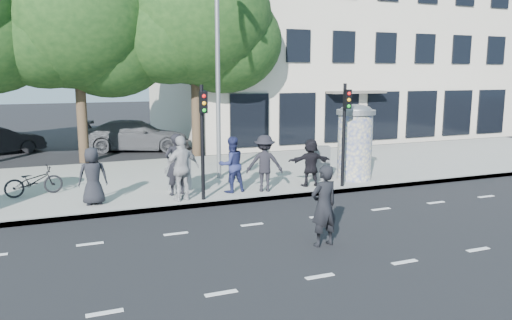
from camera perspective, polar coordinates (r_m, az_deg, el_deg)
name	(u,v)px	position (r m, az deg, el deg)	size (l,w,h in m)	color
ground	(274,241)	(11.80, 2.04, -9.28)	(120.00, 120.00, 0.00)	black
sidewalk	(192,177)	(18.65, -7.32, -1.94)	(40.00, 8.00, 0.15)	gray
curb	(226,202)	(14.95, -3.48, -4.84)	(40.00, 0.10, 0.16)	slate
lane_dash_near	(320,276)	(9.96, 7.31, -13.06)	(32.00, 0.12, 0.01)	silver
lane_dash_far	(252,225)	(13.03, -0.47, -7.40)	(32.00, 0.12, 0.01)	silver
ad_column_right	(355,140)	(17.93, 11.24, 2.22)	(1.36, 1.36, 2.65)	beige
traffic_pole_near	(203,130)	(14.61, -6.11, 3.38)	(0.22, 0.31, 3.40)	black
traffic_pole_far	(345,124)	(16.56, 10.12, 4.05)	(0.22, 0.31, 3.40)	black
street_lamp	(218,46)	(17.66, -4.36, 12.86)	(0.25, 0.93, 8.00)	slate
tree_near_left	(76,20)	(23.01, -19.86, 14.79)	(6.80, 6.80, 8.97)	#38281C
tree_center	(194,18)	(23.40, -7.06, 15.81)	(7.00, 7.00, 9.30)	#38281C
building	(318,41)	(34.47, 7.05, 13.36)	(20.30, 15.85, 12.00)	beige
ped_a	(93,176)	(14.96, -18.16, -1.75)	(0.81, 0.53, 1.67)	black
ped_b	(176,164)	(15.53, -9.17, -0.49)	(0.70, 0.46, 1.91)	black
ped_c	(231,165)	(15.72, -2.82, -0.53)	(0.86, 0.67, 1.77)	navy
ped_d	(265,163)	(15.83, 0.99, -0.38)	(1.17, 0.67, 1.80)	black
ped_e	(182,168)	(14.80, -8.46, -0.95)	(1.13, 0.64, 1.93)	#9F9FA2
ped_f	(311,163)	(16.66, 6.26, -0.29)	(1.47, 0.53, 1.59)	black
man_road	(324,206)	(11.36, 7.76, -5.20)	(0.68, 0.45, 1.87)	black
bicycle	(34,181)	(16.80, -24.06, -2.23)	(1.70, 0.59, 0.89)	black
cabinet_left	(179,171)	(16.13, -8.76, -1.24)	(0.61, 0.45, 1.28)	gray
cabinet_right	(321,163)	(17.75, 7.46, -0.33)	(0.57, 0.42, 1.19)	slate
car_right	(136,135)	(25.93, -13.53, 2.74)	(5.28, 2.15, 1.53)	#4F5156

